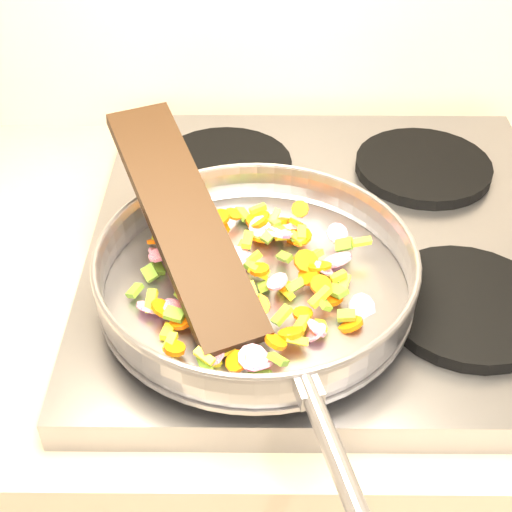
{
  "coord_description": "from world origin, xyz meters",
  "views": [
    {
      "loc": [
        -0.79,
        0.96,
        1.5
      ],
      "look_at": [
        -0.79,
        1.54,
        1.0
      ],
      "focal_mm": 50.0,
      "sensor_mm": 36.0,
      "label": 1
    }
  ],
  "objects": [
    {
      "name": "grate_br",
      "position": [
        -0.56,
        1.81,
        0.95
      ],
      "size": [
        0.19,
        0.19,
        0.02
      ],
      "primitive_type": "cylinder",
      "color": "black",
      "rests_on": "cooktop"
    },
    {
      "name": "grate_fl",
      "position": [
        -0.84,
        1.52,
        0.95
      ],
      "size": [
        0.19,
        0.19,
        0.02
      ],
      "primitive_type": "cylinder",
      "color": "black",
      "rests_on": "cooktop"
    },
    {
      "name": "grate_fr",
      "position": [
        -0.56,
        1.52,
        0.95
      ],
      "size": [
        0.19,
        0.19,
        0.02
      ],
      "primitive_type": "cylinder",
      "color": "black",
      "rests_on": "cooktop"
    },
    {
      "name": "vegetable_heap",
      "position": [
        -0.8,
        1.54,
        0.98
      ],
      "size": [
        0.27,
        0.28,
        0.05
      ],
      "color": "#F95E06",
      "rests_on": "saute_pan"
    },
    {
      "name": "saute_pan",
      "position": [
        -0.79,
        1.54,
        0.99
      ],
      "size": [
        0.39,
        0.55,
        0.06
      ],
      "rotation": [
        0.0,
        0.0,
        0.26
      ],
      "color": "#9E9EA5",
      "rests_on": "grate_fl"
    },
    {
      "name": "grate_bl",
      "position": [
        -0.84,
        1.81,
        0.95
      ],
      "size": [
        0.19,
        0.19,
        0.02
      ],
      "primitive_type": "cylinder",
      "color": "black",
      "rests_on": "cooktop"
    },
    {
      "name": "cooktop",
      "position": [
        -0.7,
        1.67,
        0.92
      ],
      "size": [
        0.6,
        0.6,
        0.04
      ],
      "primitive_type": "cube",
      "color": "#939399",
      "rests_on": "counter_top"
    },
    {
      "name": "wooden_spatula",
      "position": [
        -0.87,
        1.57,
        1.03
      ],
      "size": [
        0.2,
        0.32,
        0.12
      ],
      "primitive_type": "cube",
      "rotation": [
        0.0,
        -0.32,
        2.0
      ],
      "color": "black",
      "rests_on": "saute_pan"
    }
  ]
}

